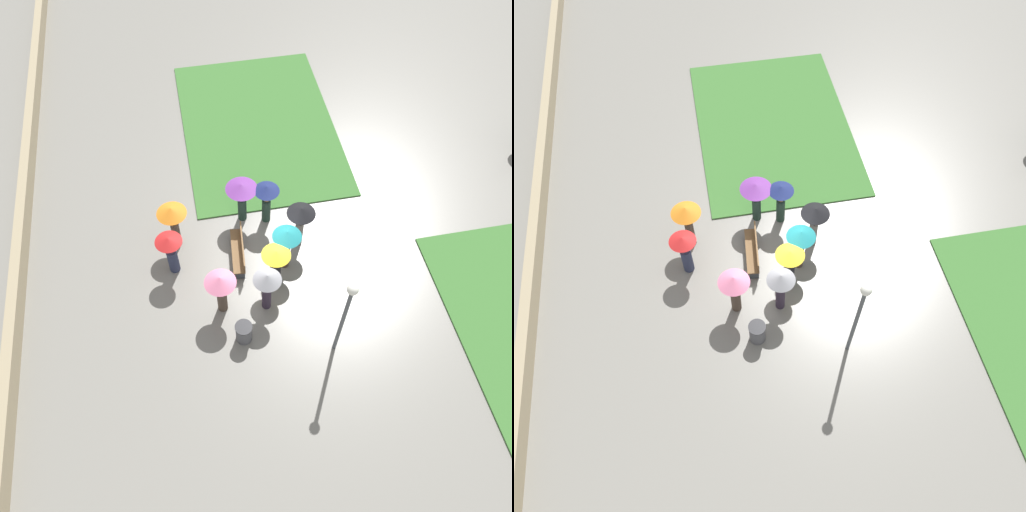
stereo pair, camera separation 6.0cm
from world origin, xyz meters
TOP-DOWN VIEW (x-y plane):
  - ground_plane at (0.00, 0.00)m, footprint 90.00×90.00m
  - lawn_patch_near at (-6.96, 1.21)m, footprint 9.16×6.41m
  - parapet_wall at (0.00, -8.33)m, footprint 45.00×0.35m
  - park_bench at (-0.43, -0.71)m, footprint 1.91×0.59m
  - lamp_post at (3.52, 1.68)m, footprint 0.32×0.32m
  - trash_bin at (2.67, -1.09)m, footprint 0.56×0.56m
  - crowd_person_red at (-0.38, -3.03)m, footprint 0.91×0.91m
  - crowd_person_orange at (-1.47, -2.82)m, footprint 1.04×1.04m
  - crowd_person_navy at (-1.95, 0.55)m, footprint 0.91×0.91m
  - crowd_person_black at (-0.68, 1.48)m, footprint 0.99×0.99m
  - crowd_person_teal at (0.16, 0.80)m, footprint 0.98×0.98m
  - crowd_person_purple at (-2.19, -0.31)m, footprint 1.15×1.15m
  - crowd_person_yellow at (0.80, 0.30)m, footprint 0.96×0.96m
  - crowd_person_pink at (1.45, -1.60)m, footprint 1.02×1.02m
  - crowd_person_grey at (1.64, -0.15)m, footprint 0.91×0.91m

SIDE VIEW (x-z plane):
  - ground_plane at x=0.00m, z-range 0.00..0.00m
  - lawn_patch_near at x=-6.96m, z-range 0.00..0.06m
  - parapet_wall at x=0.00m, z-range 0.00..0.70m
  - trash_bin at x=2.67m, z-range 0.00..0.85m
  - park_bench at x=-0.43m, z-range 0.02..0.92m
  - crowd_person_red at x=-0.38m, z-range 0.24..2.11m
  - crowd_person_yellow at x=0.80m, z-range 0.28..2.19m
  - crowd_person_navy at x=-1.95m, z-range 0.36..2.22m
  - crowd_person_grey at x=1.64m, z-range 0.42..2.37m
  - crowd_person_purple at x=-2.19m, z-range 0.47..2.33m
  - crowd_person_pink at x=1.45m, z-range 0.46..2.41m
  - crowd_person_black at x=-0.68m, z-range 0.49..2.48m
  - crowd_person_teal at x=0.16m, z-range 0.51..2.50m
  - crowd_person_orange at x=-1.47m, z-range 0.51..2.51m
  - lamp_post at x=3.52m, z-range 0.60..4.53m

